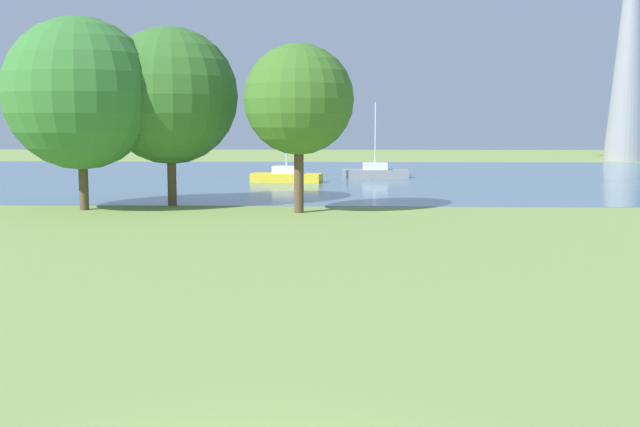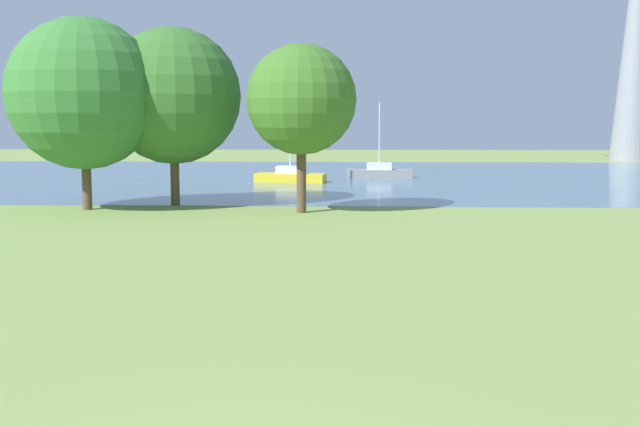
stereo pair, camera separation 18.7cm
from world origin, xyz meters
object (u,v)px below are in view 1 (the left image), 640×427
tree_west_far (80,94)px  electricity_pylon (632,18)px  sailboat_gray (375,172)px  tree_east_far (299,100)px  tree_mid_shore (170,96)px  sailboat_yellow (286,176)px

tree_west_far → electricity_pylon: (41.68, 45.05, 9.10)m
sailboat_gray → electricity_pylon: 39.10m
tree_west_far → sailboat_gray: bearing=54.5°
sailboat_gray → tree_east_far: (-4.36, -21.37, 4.73)m
sailboat_gray → electricity_pylon: size_ratio=0.19×
tree_mid_shore → sailboat_gray: bearing=59.8°
tree_west_far → tree_mid_shore: bearing=27.2°
sailboat_yellow → tree_mid_shore: size_ratio=0.81×
tree_west_far → tree_mid_shore: size_ratio=1.03×
tree_west_far → electricity_pylon: 62.05m
sailboat_yellow → electricity_pylon: (33.25, 28.74, 14.12)m
sailboat_yellow → tree_mid_shore: (-4.64, -14.36, 4.97)m
sailboat_gray → tree_east_far: size_ratio=0.72×
tree_east_far → electricity_pylon: bearing=55.6°
sailboat_yellow → tree_mid_shore: 15.89m
tree_east_far → electricity_pylon: 56.34m
tree_east_far → electricity_pylon: electricity_pylon is taller
sailboat_yellow → tree_mid_shore: tree_mid_shore is taller
sailboat_gray → tree_mid_shore: tree_mid_shore is taller
sailboat_yellow → tree_east_far: (1.87, -17.09, 4.71)m
tree_east_far → tree_mid_shore: bearing=157.2°
sailboat_yellow → tree_west_far: (-8.43, -16.31, 5.02)m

